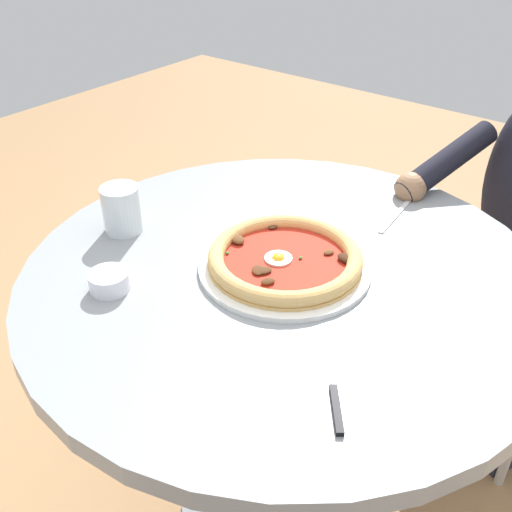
{
  "coord_description": "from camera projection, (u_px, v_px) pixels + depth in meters",
  "views": [
    {
      "loc": [
        -0.74,
        -0.51,
        1.36
      ],
      "look_at": [
        -0.04,
        0.04,
        0.77
      ],
      "focal_mm": 41.95,
      "sensor_mm": 36.0,
      "label": 1
    }
  ],
  "objects": [
    {
      "name": "pizza_on_plate",
      "position": [
        285.0,
        259.0,
        1.08
      ],
      "size": [
        0.31,
        0.31,
        0.04
      ],
      "color": "white",
      "rests_on": "dining_table"
    },
    {
      "name": "steak_knife",
      "position": [
        334.0,
        391.0,
        0.83
      ],
      "size": [
        0.18,
        0.15,
        0.01
      ],
      "color": "silver",
      "rests_on": "dining_table"
    },
    {
      "name": "fork_utensil",
      "position": [
        398.0,
        213.0,
        1.26
      ],
      "size": [
        0.19,
        0.03,
        0.0
      ],
      "color": "#BCBCC1",
      "rests_on": "dining_table"
    },
    {
      "name": "water_glass",
      "position": [
        122.0,
        211.0,
        1.18
      ],
      "size": [
        0.08,
        0.08,
        0.09
      ],
      "color": "silver",
      "rests_on": "dining_table"
    },
    {
      "name": "dining_table",
      "position": [
        283.0,
        326.0,
        1.17
      ],
      "size": [
        0.96,
        0.96,
        0.74
      ],
      "color": "gray",
      "rests_on": "ground"
    },
    {
      "name": "ground_plane",
      "position": [
        277.0,
        512.0,
        1.5
      ],
      "size": [
        6.0,
        6.0,
        0.02
      ],
      "primitive_type": "cube",
      "color": "#9E754C"
    },
    {
      "name": "ramekin_capers",
      "position": [
        109.0,
        281.0,
        1.03
      ],
      "size": [
        0.07,
        0.07,
        0.03
      ],
      "color": "white",
      "rests_on": "dining_table"
    }
  ]
}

